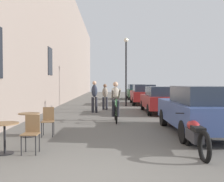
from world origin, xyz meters
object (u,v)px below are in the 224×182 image
at_px(parked_car_third, 143,94).
at_px(pedestrian_mid, 105,95).
at_px(cyclist_on_bicycle, 116,103).
at_px(parked_motorcycle, 195,135).
at_px(pedestrian_near, 94,95).
at_px(cafe_table_mid, 29,120).
at_px(parked_car_second, 160,99).
at_px(parked_car_fourth, 136,91).
at_px(cafe_table_near, 5,131).
at_px(cafe_chair_mid_toward_street, 48,119).
at_px(parked_car_nearest, 199,109).
at_px(cafe_chair_near_toward_street, 31,131).
at_px(street_lamp, 126,63).

bearing_deg(parked_car_third, pedestrian_mid, -126.44).
relative_size(cyclist_on_bicycle, parked_motorcycle, 0.82).
height_order(pedestrian_near, parked_motorcycle, pedestrian_near).
relative_size(cafe_table_mid, cyclist_on_bicycle, 0.41).
bearing_deg(parked_car_second, parked_car_fourth, 89.95).
bearing_deg(cafe_table_mid, cafe_table_near, -89.19).
bearing_deg(pedestrian_near, cafe_table_mid, -105.02).
distance_m(cafe_chair_mid_toward_street, parked_car_nearest, 4.82).
height_order(cafe_chair_mid_toward_street, cyclist_on_bicycle, cyclist_on_bicycle).
bearing_deg(parked_car_second, parked_car_nearest, -89.54).
distance_m(pedestrian_near, pedestrian_mid, 1.70).
xyz_separation_m(parked_car_nearest, parked_car_fourth, (-0.04, 17.89, -0.01)).
xyz_separation_m(cyclist_on_bicycle, parked_car_nearest, (2.60, -2.71, -0.01)).
relative_size(pedestrian_mid, parked_motorcycle, 0.75).
height_order(cafe_table_near, cafe_chair_mid_toward_street, cafe_chair_mid_toward_street).
xyz_separation_m(cafe_chair_near_toward_street, pedestrian_near, (1.06, 8.13, 0.48)).
xyz_separation_m(cafe_chair_mid_toward_street, pedestrian_near, (1.12, 6.21, 0.48)).
relative_size(cafe_table_near, parked_car_second, 0.17).
xyz_separation_m(cafe_table_near, street_lamp, (3.73, 12.26, 2.59)).
relative_size(pedestrian_mid, parked_car_third, 0.37).
height_order(pedestrian_mid, parked_car_third, pedestrian_mid).
bearing_deg(cafe_chair_mid_toward_street, parked_motorcycle, -26.02).
xyz_separation_m(cafe_chair_near_toward_street, pedestrian_mid, (1.64, 9.72, 0.38)).
bearing_deg(parked_car_third, cafe_chair_mid_toward_street, -111.45).
bearing_deg(pedestrian_mid, parked_car_fourth, 73.43).
relative_size(cafe_chair_near_toward_street, cafe_chair_mid_toward_street, 1.00).
relative_size(cafe_chair_near_toward_street, parked_car_nearest, 0.20).
relative_size(street_lamp, parked_car_third, 1.12).
distance_m(cyclist_on_bicycle, parked_car_second, 4.02).
bearing_deg(parked_motorcycle, street_lamp, 93.46).
height_order(street_lamp, parked_car_second, street_lamp).
distance_m(street_lamp, parked_car_second, 5.07).
height_order(cafe_chair_mid_toward_street, street_lamp, street_lamp).
bearing_deg(cafe_chair_near_toward_street, parked_car_third, 71.54).
height_order(pedestrian_near, pedestrian_mid, pedestrian_near).
relative_size(street_lamp, parked_car_second, 1.18).
relative_size(cafe_chair_mid_toward_street, parked_motorcycle, 0.41).
bearing_deg(cyclist_on_bicycle, cafe_chair_mid_toward_street, -126.70).
bearing_deg(pedestrian_mid, parked_car_third, 53.56).
bearing_deg(parked_car_third, parked_car_second, -88.72).
distance_m(street_lamp, parked_car_fourth, 8.34).
xyz_separation_m(pedestrian_mid, parked_car_second, (3.06, -1.75, -0.14)).
xyz_separation_m(cyclist_on_bicycle, parked_motorcycle, (1.72, -4.87, -0.41)).
bearing_deg(parked_car_nearest, parked_car_second, 90.46).
bearing_deg(cyclist_on_bicycle, parked_car_nearest, -46.21).
height_order(cyclist_on_bicycle, parked_motorcycle, cyclist_on_bicycle).
height_order(cyclist_on_bicycle, pedestrian_mid, cyclist_on_bicycle).
bearing_deg(pedestrian_mid, street_lamp, 58.80).
bearing_deg(cafe_chair_near_toward_street, street_lamp, 75.59).
bearing_deg(cafe_chair_near_toward_street, parked_car_nearest, 24.41).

